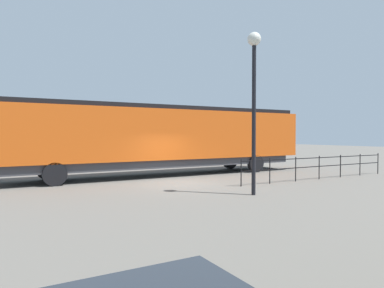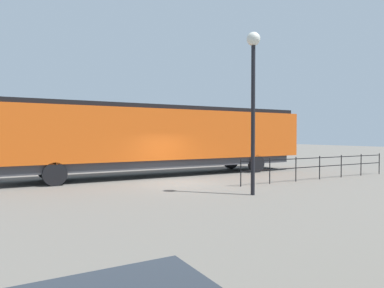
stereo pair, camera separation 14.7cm
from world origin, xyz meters
name	(u,v)px [view 2 (the right image)]	position (x,y,z in m)	size (l,w,h in m)	color
ground_plane	(179,183)	(0.00, 0.00, 0.00)	(120.00, 120.00, 0.00)	#666059
locomotive	(169,136)	(-3.43, 1.09, 2.28)	(3.04, 18.72, 4.03)	#D15114
lamp_post	(253,80)	(4.35, 1.05, 4.53)	(0.53, 0.53, 6.38)	black
platform_fence	(320,164)	(2.32, 7.25, 0.80)	(0.05, 10.52, 1.25)	black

